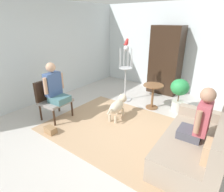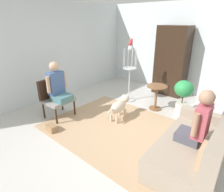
{
  "view_description": "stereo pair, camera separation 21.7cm",
  "coord_description": "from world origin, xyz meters",
  "px_view_note": "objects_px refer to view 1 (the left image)",
  "views": [
    {
      "loc": [
        1.92,
        -2.92,
        2.19
      ],
      "look_at": [
        -0.11,
        -0.25,
        0.82
      ],
      "focal_mm": 30.04,
      "sensor_mm": 36.0,
      "label": 1
    },
    {
      "loc": [
        2.09,
        -2.78,
        2.19
      ],
      "look_at": [
        -0.11,
        -0.25,
        0.82
      ],
      "focal_mm": 30.04,
      "sensor_mm": 36.0,
      "label": 2
    }
  ],
  "objects_px": {
    "bird_cage_stand": "(125,75)",
    "handbag": "(50,130)",
    "armchair": "(51,96)",
    "armoire_cabinet": "(166,61)",
    "potted_plant": "(179,91)",
    "parrot": "(127,42)",
    "person_on_armchair": "(55,86)",
    "round_end_table": "(153,93)",
    "couch": "(198,145)",
    "person_on_couch": "(200,119)",
    "dog": "(118,105)"
  },
  "relations": [
    {
      "from": "bird_cage_stand",
      "to": "handbag",
      "type": "xyz_separation_m",
      "value": [
        -0.26,
        -2.4,
        -0.69
      ]
    },
    {
      "from": "armchair",
      "to": "handbag",
      "type": "bearing_deg",
      "value": -42.0
    },
    {
      "from": "armchair",
      "to": "armoire_cabinet",
      "type": "relative_size",
      "value": 0.45
    },
    {
      "from": "armchair",
      "to": "potted_plant",
      "type": "relative_size",
      "value": 1.07
    },
    {
      "from": "armchair",
      "to": "parrot",
      "type": "height_order",
      "value": "parrot"
    },
    {
      "from": "person_on_armchair",
      "to": "round_end_table",
      "type": "xyz_separation_m",
      "value": [
        1.53,
        1.88,
        -0.39
      ]
    },
    {
      "from": "couch",
      "to": "potted_plant",
      "type": "xyz_separation_m",
      "value": [
        -0.89,
        1.63,
        0.24
      ]
    },
    {
      "from": "person_on_couch",
      "to": "round_end_table",
      "type": "height_order",
      "value": "person_on_couch"
    },
    {
      "from": "armchair",
      "to": "potted_plant",
      "type": "xyz_separation_m",
      "value": [
        2.28,
        2.12,
        0.0
      ]
    },
    {
      "from": "person_on_armchair",
      "to": "bird_cage_stand",
      "type": "xyz_separation_m",
      "value": [
        0.65,
        1.9,
        -0.05
      ]
    },
    {
      "from": "dog",
      "to": "potted_plant",
      "type": "bearing_deg",
      "value": 50.01
    },
    {
      "from": "dog",
      "to": "bird_cage_stand",
      "type": "distance_m",
      "value": 1.19
    },
    {
      "from": "round_end_table",
      "to": "handbag",
      "type": "xyz_separation_m",
      "value": [
        -1.13,
        -2.38,
        -0.35
      ]
    },
    {
      "from": "round_end_table",
      "to": "couch",
      "type": "bearing_deg",
      "value": -43.37
    },
    {
      "from": "person_on_couch",
      "to": "person_on_armchair",
      "type": "bearing_deg",
      "value": -171.4
    },
    {
      "from": "potted_plant",
      "to": "armoire_cabinet",
      "type": "height_order",
      "value": "armoire_cabinet"
    },
    {
      "from": "round_end_table",
      "to": "armoire_cabinet",
      "type": "bearing_deg",
      "value": 101.29
    },
    {
      "from": "person_on_armchair",
      "to": "armoire_cabinet",
      "type": "bearing_deg",
      "value": 68.66
    },
    {
      "from": "potted_plant",
      "to": "bird_cage_stand",
      "type": "bearing_deg",
      "value": -172.0
    },
    {
      "from": "person_on_armchair",
      "to": "parrot",
      "type": "distance_m",
      "value": 2.18
    },
    {
      "from": "potted_plant",
      "to": "handbag",
      "type": "height_order",
      "value": "potted_plant"
    },
    {
      "from": "person_on_couch",
      "to": "parrot",
      "type": "height_order",
      "value": "parrot"
    },
    {
      "from": "handbag",
      "to": "couch",
      "type": "bearing_deg",
      "value": 20.45
    },
    {
      "from": "person_on_couch",
      "to": "round_end_table",
      "type": "bearing_deg",
      "value": 135.33
    },
    {
      "from": "parrot",
      "to": "person_on_armchair",
      "type": "bearing_deg",
      "value": -109.18
    },
    {
      "from": "bird_cage_stand",
      "to": "handbag",
      "type": "height_order",
      "value": "bird_cage_stand"
    },
    {
      "from": "dog",
      "to": "handbag",
      "type": "xyz_separation_m",
      "value": [
        -0.71,
        -1.4,
        -0.25
      ]
    },
    {
      "from": "armchair",
      "to": "parrot",
      "type": "distance_m",
      "value": 2.35
    },
    {
      "from": "parrot",
      "to": "couch",
      "type": "bearing_deg",
      "value": -31.18
    },
    {
      "from": "person_on_couch",
      "to": "handbag",
      "type": "bearing_deg",
      "value": -159.75
    },
    {
      "from": "parrot",
      "to": "armoire_cabinet",
      "type": "distance_m",
      "value": 1.58
    },
    {
      "from": "armoire_cabinet",
      "to": "handbag",
      "type": "relative_size",
      "value": 8.24
    },
    {
      "from": "parrot",
      "to": "potted_plant",
      "type": "height_order",
      "value": "parrot"
    },
    {
      "from": "couch",
      "to": "dog",
      "type": "distance_m",
      "value": 1.95
    },
    {
      "from": "armoire_cabinet",
      "to": "dog",
      "type": "bearing_deg",
      "value": -93.67
    },
    {
      "from": "couch",
      "to": "bird_cage_stand",
      "type": "height_order",
      "value": "bird_cage_stand"
    },
    {
      "from": "dog",
      "to": "handbag",
      "type": "relative_size",
      "value": 3.63
    },
    {
      "from": "person_on_armchair",
      "to": "bird_cage_stand",
      "type": "bearing_deg",
      "value": 71.07
    },
    {
      "from": "parrot",
      "to": "potted_plant",
      "type": "relative_size",
      "value": 0.21
    },
    {
      "from": "person_on_couch",
      "to": "bird_cage_stand",
      "type": "bearing_deg",
      "value": 148.03
    },
    {
      "from": "person_on_couch",
      "to": "armoire_cabinet",
      "type": "height_order",
      "value": "armoire_cabinet"
    },
    {
      "from": "person_on_armchair",
      "to": "parrot",
      "type": "relative_size",
      "value": 4.88
    },
    {
      "from": "parrot",
      "to": "dog",
      "type": "bearing_deg",
      "value": -65.95
    },
    {
      "from": "person_on_couch",
      "to": "person_on_armchair",
      "type": "height_order",
      "value": "person_on_armchair"
    },
    {
      "from": "person_on_armchair",
      "to": "handbag",
      "type": "bearing_deg",
      "value": -51.82
    },
    {
      "from": "couch",
      "to": "armoire_cabinet",
      "type": "height_order",
      "value": "armoire_cabinet"
    },
    {
      "from": "person_on_armchair",
      "to": "handbag",
      "type": "height_order",
      "value": "person_on_armchair"
    },
    {
      "from": "armoire_cabinet",
      "to": "handbag",
      "type": "bearing_deg",
      "value": -103.07
    },
    {
      "from": "handbag",
      "to": "armchair",
      "type": "bearing_deg",
      "value": 138.0
    },
    {
      "from": "dog",
      "to": "armoire_cabinet",
      "type": "distance_m",
      "value": 2.44
    }
  ]
}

